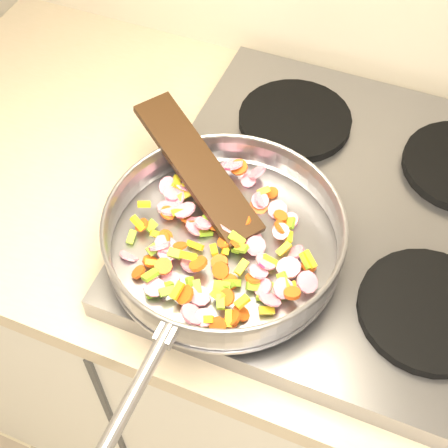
% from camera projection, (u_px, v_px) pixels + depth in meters
% --- Properties ---
extents(cooktop, '(0.60, 0.60, 0.04)m').
position_uv_depth(cooktop, '(351.00, 215.00, 0.96)').
color(cooktop, '#939399').
rests_on(cooktop, counter_top).
extents(grate_fl, '(0.19, 0.19, 0.02)m').
position_uv_depth(grate_fl, '(234.00, 245.00, 0.89)').
color(grate_fl, black).
rests_on(grate_fl, cooktop).
extents(grate_fr, '(0.19, 0.19, 0.02)m').
position_uv_depth(grate_fr, '(429.00, 310.00, 0.83)').
color(grate_fr, black).
rests_on(grate_fr, cooktop).
extents(grate_bl, '(0.19, 0.19, 0.02)m').
position_uv_depth(grate_bl, '(295.00, 120.00, 1.05)').
color(grate_bl, black).
rests_on(grate_bl, cooktop).
extents(saute_pan, '(0.38, 0.54, 0.06)m').
position_uv_depth(saute_pan, '(223.00, 235.00, 0.85)').
color(saute_pan, '#9E9EA5').
rests_on(saute_pan, grate_fl).
extents(vegetable_heap, '(0.29, 0.30, 0.05)m').
position_uv_depth(vegetable_heap, '(219.00, 244.00, 0.86)').
color(vegetable_heap, gold).
rests_on(vegetable_heap, saute_pan).
extents(wooden_spatula, '(0.25, 0.20, 0.07)m').
position_uv_depth(wooden_spatula, '(197.00, 167.00, 0.90)').
color(wooden_spatula, black).
rests_on(wooden_spatula, saute_pan).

